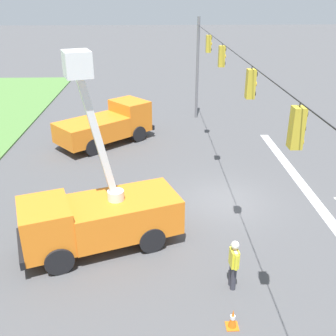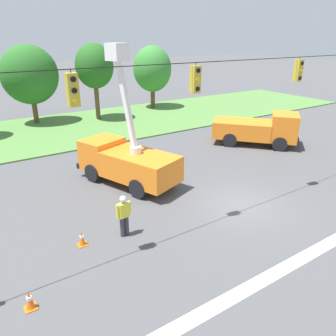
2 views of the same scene
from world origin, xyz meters
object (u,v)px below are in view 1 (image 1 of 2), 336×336
Objects in this scene: utility_truck_bucket_lift at (98,214)px; utility_truck_support_near at (108,124)px; traffic_cone_mid_left at (233,319)px; road_worker at (234,262)px; traffic_cone_foreground_left at (61,201)px.

utility_truck_bucket_lift is 1.17× the size of utility_truck_support_near.
utility_truck_support_near reaches higher than traffic_cone_mid_left.
road_worker is 2.83× the size of traffic_cone_mid_left.
road_worker is at bearing -10.24° from traffic_cone_mid_left.
utility_truck_support_near is 9.83× the size of traffic_cone_mid_left.
utility_truck_bucket_lift is 3.86m from traffic_cone_foreground_left.
utility_truck_support_near is at bearing 4.06° from utility_truck_bucket_lift.
traffic_cone_foreground_left is (-8.08, 1.33, -0.90)m from utility_truck_support_near.
traffic_cone_mid_left is at bearing -138.24° from traffic_cone_foreground_left.
utility_truck_bucket_lift is 4.05× the size of road_worker.
utility_truck_bucket_lift is 11.59× the size of traffic_cone_foreground_left.
traffic_cone_mid_left is at bearing -133.97° from utility_truck_bucket_lift.
traffic_cone_foreground_left is (5.46, 6.67, -0.70)m from road_worker.
utility_truck_bucket_lift is at bearing -145.04° from traffic_cone_foreground_left.
traffic_cone_mid_left is at bearing -161.69° from utility_truck_support_near.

